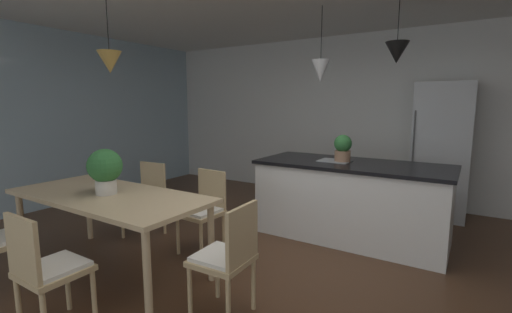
{
  "coord_description": "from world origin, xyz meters",
  "views": [
    {
      "loc": [
        1.41,
        -2.57,
        1.57
      ],
      "look_at": [
        -0.36,
        0.24,
        1.07
      ],
      "focal_mm": 24.41,
      "sensor_mm": 36.0,
      "label": 1
    }
  ],
  "objects": [
    {
      "name": "pendant_over_island_aux",
      "position": [
        0.65,
        1.4,
        2.11
      ],
      "size": [
        0.24,
        0.24,
        0.7
      ],
      "color": "black"
    },
    {
      "name": "vase_on_dining_table",
      "position": [
        -1.56,
        -0.53,
        0.87
      ],
      "size": [
        0.11,
        0.11,
        0.24
      ],
      "color": "slate",
      "rests_on": "dining_table"
    },
    {
      "name": "kitchen_island",
      "position": [
        0.23,
        1.4,
        0.46
      ],
      "size": [
        2.17,
        0.96,
        0.91
      ],
      "color": "white",
      "rests_on": "ground_plane"
    },
    {
      "name": "potted_plant_on_table",
      "position": [
        -1.43,
        -0.66,
        0.99
      ],
      "size": [
        0.31,
        0.31,
        0.42
      ],
      "color": "beige",
      "rests_on": "dining_table"
    },
    {
      "name": "pendant_over_island_main",
      "position": [
        -0.19,
        1.4,
        1.96
      ],
      "size": [
        0.21,
        0.21,
        0.87
      ],
      "color": "black"
    },
    {
      "name": "wall_back_kitchen",
      "position": [
        0.0,
        3.26,
        1.35
      ],
      "size": [
        10.0,
        0.12,
        2.7
      ],
      "primitive_type": "cube",
      "color": "silver",
      "rests_on": "ground_plane"
    },
    {
      "name": "chair_near_right",
      "position": [
        -0.97,
        -1.45,
        0.47
      ],
      "size": [
        0.4,
        0.4,
        0.87
      ],
      "color": "tan",
      "rests_on": "ground_plane"
    },
    {
      "name": "refrigerator",
      "position": [
        1.03,
        2.86,
        0.93
      ],
      "size": [
        0.72,
        0.67,
        1.87
      ],
      "color": "#B2B5B7",
      "rests_on": "ground_plane"
    },
    {
      "name": "dining_table",
      "position": [
        -1.43,
        -0.64,
        0.68
      ],
      "size": [
        2.01,
        0.88,
        0.75
      ],
      "color": "#D1B284",
      "rests_on": "ground_plane"
    },
    {
      "name": "potted_plant_on_island",
      "position": [
        0.11,
        1.4,
        1.07
      ],
      "size": [
        0.2,
        0.2,
        0.32
      ],
      "color": "#8C664C",
      "rests_on": "kitchen_island"
    },
    {
      "name": "chair_far_right",
      "position": [
        -0.97,
        0.16,
        0.47
      ],
      "size": [
        0.42,
        0.42,
        0.87
      ],
      "color": "tan",
      "rests_on": "ground_plane"
    },
    {
      "name": "pendant_over_table",
      "position": [
        -1.33,
        -0.62,
        1.94
      ],
      "size": [
        0.21,
        0.21,
        0.86
      ],
      "color": "black"
    },
    {
      "name": "chair_kitchen_end",
      "position": [
        -0.05,
        -0.64,
        0.47
      ],
      "size": [
        0.42,
        0.42,
        0.87
      ],
      "color": "tan",
      "rests_on": "ground_plane"
    },
    {
      "name": "chair_far_left",
      "position": [
        -1.88,
        0.16,
        0.47
      ],
      "size": [
        0.43,
        0.43,
        0.87
      ],
      "color": "tan",
      "rests_on": "ground_plane"
    },
    {
      "name": "ground_plane",
      "position": [
        0.0,
        0.0,
        -0.02
      ],
      "size": [
        10.0,
        8.4,
        0.04
      ],
      "primitive_type": "cube",
      "color": "#4C301E"
    },
    {
      "name": "window_wall_left_glazing",
      "position": [
        -4.06,
        0.0,
        1.35
      ],
      "size": [
        0.06,
        8.4,
        2.7
      ],
      "primitive_type": "cube",
      "color": "#9EB7C6",
      "rests_on": "ground_plane"
    }
  ]
}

